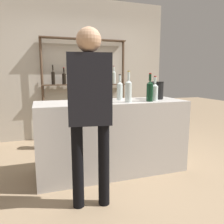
% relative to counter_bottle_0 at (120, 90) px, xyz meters
% --- Properties ---
extents(ground_plane, '(16.00, 16.00, 0.00)m').
position_rel_counter_bottle_0_xyz_m(ground_plane, '(-0.14, -0.10, -1.09)').
color(ground_plane, '#9E8466').
extents(bar_counter, '(1.93, 0.66, 0.95)m').
position_rel_counter_bottle_0_xyz_m(bar_counter, '(-0.14, -0.10, -0.61)').
color(bar_counter, '#B7B2AD').
rests_on(bar_counter, ground_plane).
extents(back_wall, '(3.53, 0.12, 2.80)m').
position_rel_counter_bottle_0_xyz_m(back_wall, '(-0.14, 1.83, 0.31)').
color(back_wall, '#B2A899').
rests_on(back_wall, ground_plane).
extents(back_shelf, '(1.70, 0.18, 1.99)m').
position_rel_counter_bottle_0_xyz_m(back_shelf, '(-0.13, 1.65, 0.19)').
color(back_shelf, '#4C3828').
rests_on(back_shelf, ground_plane).
extents(counter_bottle_0, '(0.08, 0.08, 0.34)m').
position_rel_counter_bottle_0_xyz_m(counter_bottle_0, '(0.00, 0.00, 0.00)').
color(counter_bottle_0, silver).
rests_on(counter_bottle_0, bar_counter).
extents(counter_bottle_1, '(0.07, 0.07, 0.38)m').
position_rel_counter_bottle_0_xyz_m(counter_bottle_1, '(-0.38, -0.09, 0.01)').
color(counter_bottle_1, brown).
rests_on(counter_bottle_1, bar_counter).
extents(counter_bottle_2, '(0.09, 0.09, 0.32)m').
position_rel_counter_bottle_0_xyz_m(counter_bottle_2, '(0.41, -0.21, -0.01)').
color(counter_bottle_2, silver).
rests_on(counter_bottle_2, bar_counter).
extents(counter_bottle_3, '(0.08, 0.08, 0.36)m').
position_rel_counter_bottle_0_xyz_m(counter_bottle_3, '(0.31, -0.27, 0.01)').
color(counter_bottle_3, black).
rests_on(counter_bottle_3, bar_counter).
extents(counter_bottle_4, '(0.08, 0.08, 0.38)m').
position_rel_counter_bottle_0_xyz_m(counter_bottle_4, '(0.01, -0.28, 0.01)').
color(counter_bottle_4, silver).
rests_on(counter_bottle_4, bar_counter).
extents(wine_glass, '(0.08, 0.08, 0.16)m').
position_rel_counter_bottle_0_xyz_m(wine_glass, '(-0.47, -0.02, -0.01)').
color(wine_glass, silver).
rests_on(wine_glass, bar_counter).
extents(ice_bucket, '(0.19, 0.19, 0.24)m').
position_rel_counter_bottle_0_xyz_m(ice_bucket, '(0.54, -0.05, -0.01)').
color(ice_bucket, black).
rests_on(ice_bucket, bar_counter).
extents(server_behind_counter, '(0.44, 0.30, 1.57)m').
position_rel_counter_bottle_0_xyz_m(server_behind_counter, '(-0.11, 0.82, -0.16)').
color(server_behind_counter, black).
rests_on(server_behind_counter, ground_plane).
extents(customer_left, '(0.42, 0.23, 1.70)m').
position_rel_counter_bottle_0_xyz_m(customer_left, '(-0.59, -0.79, -0.07)').
color(customer_left, black).
rests_on(customer_left, ground_plane).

